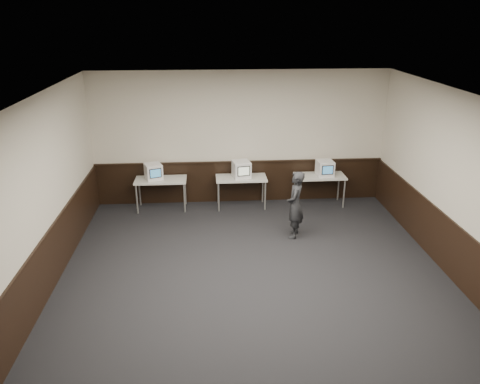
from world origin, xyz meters
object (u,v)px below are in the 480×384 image
object	(u,v)px
desk_left	(161,182)
desk_right	(320,178)
desk_center	(241,180)
emac_center	(242,169)
emac_right	(325,168)
person	(295,205)
emac_left	(153,172)

from	to	relation	value
desk_left	desk_right	size ratio (longest dim) A/B	1.00
desk_center	emac_center	size ratio (longest dim) A/B	2.50
emac_center	emac_right	distance (m)	2.00
desk_center	person	size ratio (longest dim) A/B	0.84
desk_center	person	xyz separation A→B (m)	(0.99, -1.69, 0.04)
desk_right	emac_center	bearing A→B (deg)	179.85
emac_left	person	world-z (taller)	person
desk_left	person	bearing A→B (deg)	-30.26
person	desk_right	bearing A→B (deg)	169.83
desk_center	emac_left	distance (m)	2.07
desk_left	emac_right	world-z (taller)	emac_right
emac_center	emac_left	bearing A→B (deg)	169.36
emac_left	emac_right	xyz separation A→B (m)	(4.06, -0.04, 0.00)
desk_center	emac_left	xyz separation A→B (m)	(-2.06, 0.02, 0.26)
desk_left	emac_left	xyz separation A→B (m)	(-0.16, 0.02, 0.26)
desk_right	emac_center	distance (m)	1.91
desk_center	emac_right	bearing A→B (deg)	-0.73
desk_center	desk_left	bearing A→B (deg)	180.00
emac_left	desk_left	bearing A→B (deg)	-25.55
desk_left	emac_left	world-z (taller)	emac_left
desk_right	emac_center	size ratio (longest dim) A/B	2.50
desk_right	desk_left	bearing A→B (deg)	180.00
emac_left	person	distance (m)	3.49
desk_right	emac_right	xyz separation A→B (m)	(0.10, -0.03, 0.26)
desk_right	emac_left	xyz separation A→B (m)	(-3.96, 0.02, 0.26)
person	desk_center	bearing A→B (deg)	-131.37
desk_center	person	bearing A→B (deg)	-59.60
desk_center	person	distance (m)	1.95
desk_left	desk_center	world-z (taller)	same
emac_right	person	world-z (taller)	person
emac_left	person	xyz separation A→B (m)	(3.04, -1.70, -0.22)
desk_center	desk_right	xyz separation A→B (m)	(1.90, 0.00, 0.00)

